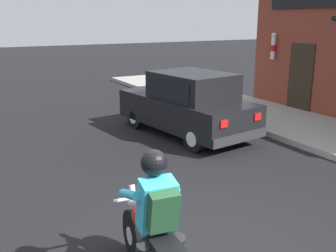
# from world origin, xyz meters

# --- Properties ---
(sidewalk_curb) EXTENTS (2.60, 22.00, 0.14)m
(sidewalk_curb) POSITION_xyz_m (5.48, 3.00, 0.07)
(sidewalk_curb) COLOR #9E9B93
(sidewalk_curb) RESTS_ON ground
(motorcycle_with_rider) EXTENTS (0.62, 2.02, 1.62)m
(motorcycle_with_rider) POSITION_xyz_m (-0.85, -0.21, 0.68)
(motorcycle_with_rider) COLOR black
(motorcycle_with_rider) RESTS_ON ground
(car_hatchback) EXTENTS (2.10, 3.96, 1.57)m
(car_hatchback) POSITION_xyz_m (2.58, 4.69, 0.77)
(car_hatchback) COLOR black
(car_hatchback) RESTS_ON ground
(fire_hydrant) EXTENTS (0.36, 0.24, 0.88)m
(fire_hydrant) POSITION_xyz_m (5.16, 6.38, 0.57)
(fire_hydrant) COLOR red
(fire_hydrant) RESTS_ON sidewalk_curb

